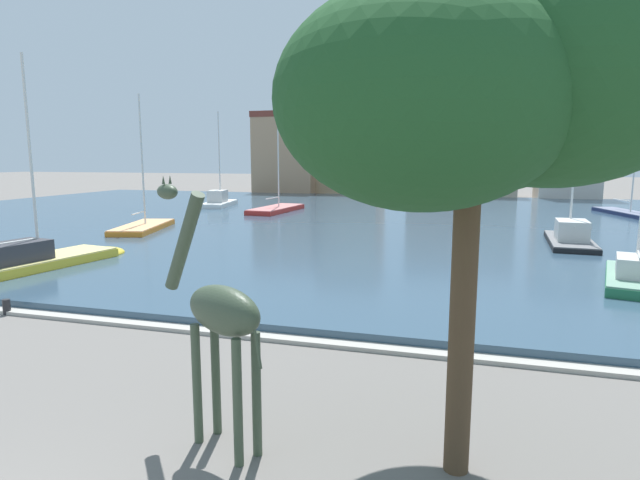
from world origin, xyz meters
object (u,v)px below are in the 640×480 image
sailboat_white (220,203)px  mooring_bollard (7,307)px  sailboat_navy (631,216)px  sailboat_green (635,278)px  sailboat_orange (147,228)px  sailboat_black (569,239)px  shade_tree (471,88)px  sailboat_yellow (39,263)px  giraffe_statue (219,314)px  sailboat_red (280,210)px

sailboat_white → mooring_bollard: (9.39, -33.96, -0.38)m
sailboat_navy → sailboat_white: bearing=-178.8°
sailboat_green → sailboat_orange: size_ratio=0.70×
sailboat_white → sailboat_black: size_ratio=1.19×
sailboat_green → shade_tree: size_ratio=0.84×
sailboat_green → sailboat_navy: sailboat_navy is taller
shade_tree → mooring_bollard: (-14.32, 4.94, -5.80)m
sailboat_yellow → sailboat_navy: bearing=43.9°
sailboat_white → sailboat_green: 39.04m
sailboat_white → shade_tree: bearing=-58.6°
sailboat_yellow → sailboat_black: 26.99m
sailboat_black → shade_tree: size_ratio=1.04×
sailboat_green → shade_tree: shade_tree is taller
sailboat_orange → sailboat_navy: bearing=27.4°
sailboat_green → sailboat_navy: (6.63, 25.71, -0.15)m
sailboat_white → sailboat_orange: size_ratio=1.04×
giraffe_statue → shade_tree: (3.99, 0.25, 3.62)m
giraffe_statue → sailboat_green: 17.65m
sailboat_black → sailboat_yellow: bearing=-150.2°
sailboat_orange → sailboat_yellow: size_ratio=0.98×
giraffe_statue → sailboat_green: sailboat_green is taller
mooring_bollard → giraffe_statue: bearing=-26.6°
sailboat_navy → sailboat_red: size_ratio=1.05×
shade_tree → sailboat_yellow: bearing=150.8°
sailboat_navy → sailboat_red: (-29.18, -3.92, 0.05)m
giraffe_statue → sailboat_green: size_ratio=0.74×
sailboat_white → sailboat_yellow: 29.51m
sailboat_yellow → sailboat_black: sailboat_yellow is taller
sailboat_yellow → sailboat_red: 25.81m
sailboat_black → mooring_bollard: bearing=-137.1°
sailboat_yellow → shade_tree: 21.19m
giraffe_statue → sailboat_navy: bearing=67.0°
sailboat_white → sailboat_black: bearing=-27.9°
sailboat_red → shade_tree: bearing=-65.6°
sailboat_yellow → sailboat_navy: 42.79m
sailboat_green → shade_tree: 16.29m
shade_tree → mooring_bollard: size_ratio=15.33×
sailboat_navy → sailboat_red: 29.45m
sailboat_navy → sailboat_red: sailboat_red is taller
sailboat_white → mooring_bollard: sailboat_white is taller
giraffe_statue → sailboat_orange: sailboat_orange is taller
sailboat_black → shade_tree: (-5.55, -23.38, 5.49)m
sailboat_navy → shade_tree: 42.11m
sailboat_white → sailboat_red: size_ratio=1.09×
sailboat_green → sailboat_yellow: sailboat_yellow is taller
sailboat_orange → sailboat_red: (4.55, 13.56, 0.02)m
giraffe_statue → sailboat_yellow: (-13.88, 10.22, -1.89)m
sailboat_white → sailboat_orange: bearing=-80.1°
shade_tree → sailboat_green: bearing=65.6°
shade_tree → mooring_bollard: 16.22m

